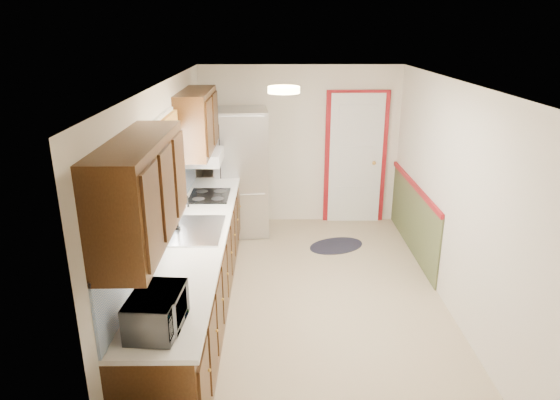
{
  "coord_description": "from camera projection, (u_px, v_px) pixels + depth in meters",
  "views": [
    {
      "loc": [
        -0.39,
        -4.93,
        2.92
      ],
      "look_at": [
        -0.33,
        0.14,
        1.15
      ],
      "focal_mm": 32.0,
      "sensor_mm": 36.0,
      "label": 1
    }
  ],
  "objects": [
    {
      "name": "room_shell",
      "position": [
        312.0,
        200.0,
        5.22
      ],
      "size": [
        3.2,
        5.2,
        2.52
      ],
      "color": "tan",
      "rests_on": "ground"
    },
    {
      "name": "kitchen_run",
      "position": [
        192.0,
        246.0,
        5.06
      ],
      "size": [
        0.63,
        4.0,
        2.2
      ],
      "color": "#381F0C",
      "rests_on": "ground"
    },
    {
      "name": "back_wall_trim",
      "position": [
        367.0,
        171.0,
        7.42
      ],
      "size": [
        1.12,
        2.3,
        2.08
      ],
      "color": "maroon",
      "rests_on": "ground"
    },
    {
      "name": "ceiling_fixture",
      "position": [
        284.0,
        90.0,
        4.65
      ],
      "size": [
        0.3,
        0.3,
        0.06
      ],
      "primitive_type": "cylinder",
      "color": "#FFD88C",
      "rests_on": "room_shell"
    },
    {
      "name": "microwave",
      "position": [
        156.0,
        308.0,
        3.4
      ],
      "size": [
        0.31,
        0.51,
        0.33
      ],
      "primitive_type": "imported",
      "rotation": [
        0.0,
        0.0,
        1.5
      ],
      "color": "white",
      "rests_on": "kitchen_run"
    },
    {
      "name": "refrigerator",
      "position": [
        241.0,
        172.0,
        7.24
      ],
      "size": [
        0.82,
        0.79,
        1.83
      ],
      "rotation": [
        0.0,
        0.0,
        0.08
      ],
      "color": "#B7B7BC",
      "rests_on": "ground"
    },
    {
      "name": "rug",
      "position": [
        336.0,
        246.0,
        7.0
      ],
      "size": [
        0.94,
        0.8,
        0.01
      ],
      "primitive_type": "ellipsoid",
      "rotation": [
        0.0,
        0.0,
        0.43
      ],
      "color": "black",
      "rests_on": "ground"
    },
    {
      "name": "cooktop",
      "position": [
        210.0,
        196.0,
        6.13
      ],
      "size": [
        0.48,
        0.57,
        0.02
      ],
      "primitive_type": "cube",
      "color": "black",
      "rests_on": "kitchen_run"
    }
  ]
}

